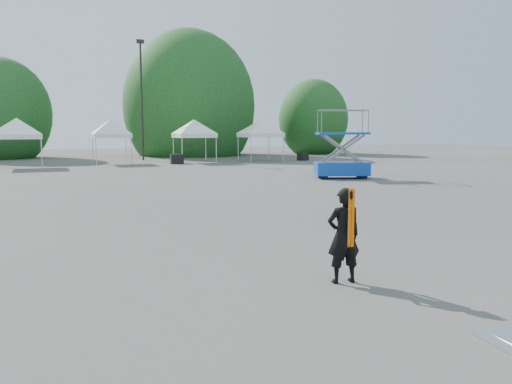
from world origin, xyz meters
name	(u,v)px	position (x,y,z in m)	size (l,w,h in m)	color
ground	(275,244)	(0.00, 0.00, 0.00)	(120.00, 120.00, 0.00)	#474442
light_pole_east	(142,93)	(3.00, 32.00, 5.52)	(0.60, 0.25, 9.80)	black
tree_mid_w	(0,114)	(-8.00, 40.00, 3.93)	(4.16, 4.16, 6.33)	#382314
tree_mid_e	(190,106)	(9.00, 39.00, 4.84)	(5.12, 5.12, 7.79)	#382314
tree_far_e	(313,119)	(22.00, 37.00, 3.63)	(3.84, 3.84, 5.84)	#382314
tent_d	(17,122)	(-6.21, 27.06, 3.06)	(4.36, 4.36, 3.88)	silver
tent_e	(111,123)	(0.05, 28.71, 3.06)	(3.80, 3.80, 3.88)	silver
tent_f	(194,123)	(6.21, 27.84, 3.06)	(4.08, 4.08, 3.88)	silver
tent_g	(260,123)	(11.76, 27.67, 3.06)	(4.27, 4.27, 3.88)	silver
man	(344,235)	(-0.17, -3.03, 0.81)	(0.63, 0.45, 1.61)	black
scissor_lift	(342,144)	(9.73, 12.36, 1.80)	(3.06, 2.25, 3.56)	#0C3EA8
crate_mid	(177,159)	(4.53, 26.77, 0.37)	(0.95, 0.74, 0.74)	black
crate_east	(303,157)	(15.17, 26.65, 0.31)	(0.80, 0.62, 0.62)	black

